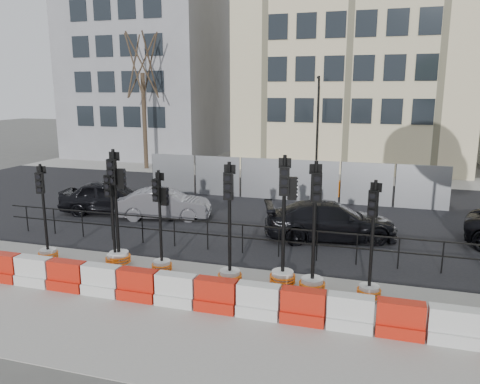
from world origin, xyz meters
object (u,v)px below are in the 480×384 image
(traffic_signal_h, at_px, (370,276))
(traffic_signal_a, at_px, (47,241))
(traffic_signal_d, at_px, (161,249))
(car_a, at_px, (111,197))
(car_c, at_px, (330,221))

(traffic_signal_h, bearing_deg, traffic_signal_a, -164.34)
(traffic_signal_d, height_order, car_a, traffic_signal_d)
(traffic_signal_d, xyz_separation_m, car_c, (4.34, 4.61, -0.04))
(traffic_signal_a, relative_size, traffic_signal_d, 1.01)
(traffic_signal_d, bearing_deg, car_c, 55.29)
(traffic_signal_d, bearing_deg, traffic_signal_a, -169.63)
(traffic_signal_d, relative_size, car_a, 0.68)
(traffic_signal_d, xyz_separation_m, car_a, (-5.03, 5.43, -0.00))
(traffic_signal_a, xyz_separation_m, traffic_signal_h, (9.67, 0.00, 0.01))
(car_a, height_order, car_c, car_a)
(traffic_signal_a, relative_size, car_a, 0.68)
(traffic_signal_d, bearing_deg, car_a, 141.37)
(traffic_signal_a, distance_m, car_c, 9.46)
(traffic_signal_d, distance_m, traffic_signal_h, 5.82)
(traffic_signal_h, distance_m, car_a, 12.19)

